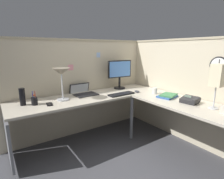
{
  "coord_description": "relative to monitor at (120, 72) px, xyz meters",
  "views": [
    {
      "loc": [
        -1.6,
        -1.85,
        1.43
      ],
      "look_at": [
        -0.1,
        0.33,
        0.82
      ],
      "focal_mm": 28.44,
      "sensor_mm": 36.0,
      "label": 1
    }
  ],
  "objects": [
    {
      "name": "cubicle_wall_right",
      "position": [
        0.6,
        -0.9,
        -0.23
      ],
      "size": [
        0.12,
        2.37,
        1.58
      ],
      "color": "beige",
      "rests_on": "ground"
    },
    {
      "name": "pinned_note_middle",
      "position": [
        0.01,
        0.18,
        0.03
      ],
      "size": [
        0.07,
        0.0,
        0.07
      ],
      "primitive_type": "cube",
      "color": "#8CCC99"
    },
    {
      "name": "pen_cup",
      "position": [
        -1.47,
        -0.16,
        -0.24
      ],
      "size": [
        0.08,
        0.08,
        0.18
      ],
      "color": "black",
      "rests_on": "desk"
    },
    {
      "name": "cubicle_wall_back",
      "position": [
        -0.64,
        0.23,
        -0.23
      ],
      "size": [
        2.57,
        0.12,
        1.58
      ],
      "color": "beige",
      "rests_on": "ground"
    },
    {
      "name": "ground_plane",
      "position": [
        -0.27,
        -0.64,
        -1.02
      ],
      "size": [
        6.8,
        6.8,
        0.0
      ],
      "primitive_type": "plane",
      "color": "#47474C"
    },
    {
      "name": "wall_clock",
      "position": [
        0.54,
        -1.39,
        0.2
      ],
      "size": [
        0.04,
        0.22,
        0.22
      ],
      "color": "black"
    },
    {
      "name": "book_stack",
      "position": [
        0.23,
        -0.87,
        -0.27
      ],
      "size": [
        0.32,
        0.27,
        0.04
      ],
      "color": "#335999",
      "rests_on": "desk"
    },
    {
      "name": "coffee_mug",
      "position": [
        0.22,
        -0.63,
        -0.25
      ],
      "size": [
        0.08,
        0.08,
        0.1
      ],
      "primitive_type": "cylinder",
      "color": "silver",
      "rests_on": "desk"
    },
    {
      "name": "cell_phone",
      "position": [
        -1.31,
        -0.25,
        -0.29
      ],
      "size": [
        0.09,
        0.15,
        0.01
      ],
      "primitive_type": "cube",
      "rotation": [
        0.0,
        0.0,
        -0.16
      ],
      "color": "black",
      "rests_on": "desk"
    },
    {
      "name": "office_phone",
      "position": [
        0.24,
        -1.23,
        -0.26
      ],
      "size": [
        0.21,
        0.23,
        0.11
      ],
      "color": "#232326",
      "rests_on": "desk"
    },
    {
      "name": "desk",
      "position": [
        -0.42,
        -0.69,
        -0.39
      ],
      "size": [
        2.35,
        2.15,
        0.73
      ],
      "color": "beige",
      "rests_on": "ground"
    },
    {
      "name": "desk_lamp_paper",
      "position": [
        0.27,
        -1.51,
        0.09
      ],
      "size": [
        0.13,
        0.13,
        0.53
      ],
      "color": "#B7BABF",
      "rests_on": "desk"
    },
    {
      "name": "laptop",
      "position": [
        -0.71,
        0.02,
        -0.27
      ],
      "size": [
        0.35,
        0.39,
        0.22
      ],
      "color": "#232326",
      "rests_on": "desk"
    },
    {
      "name": "pinned_note_leftmost",
      "position": [
        -0.32,
        0.18,
        0.3
      ],
      "size": [
        0.07,
        0.0,
        0.08
      ],
      "primitive_type": "cube",
      "color": "#99B7E5"
    },
    {
      "name": "keyboard",
      "position": [
        -0.25,
        -0.38,
        -0.28
      ],
      "size": [
        0.43,
        0.15,
        0.02
      ],
      "primitive_type": "cube",
      "rotation": [
        0.0,
        0.0,
        0.03
      ],
      "color": "black",
      "rests_on": "desk"
    },
    {
      "name": "computer_mouse",
      "position": [
        0.05,
        -0.41,
        -0.28
      ],
      "size": [
        0.06,
        0.1,
        0.03
      ],
      "primitive_type": "ellipsoid",
      "color": "#38383D",
      "rests_on": "desk"
    },
    {
      "name": "desk_lamp_dome",
      "position": [
        -1.09,
        -0.15,
        0.07
      ],
      "size": [
        0.24,
        0.24,
        0.44
      ],
      "color": "#B7BABF",
      "rests_on": "desk"
    },
    {
      "name": "pinned_note_rightmost",
      "position": [
        -0.83,
        0.18,
        0.12
      ],
      "size": [
        0.09,
        0.0,
        0.09
      ],
      "primitive_type": "cube",
      "color": "pink"
    },
    {
      "name": "monitor",
      "position": [
        0.0,
        0.0,
        0.0
      ],
      "size": [
        0.46,
        0.2,
        0.5
      ],
      "color": "black",
      "rests_on": "desk"
    },
    {
      "name": "thermos_flask",
      "position": [
        -1.59,
        -0.09,
        -0.18
      ],
      "size": [
        0.07,
        0.07,
        0.22
      ],
      "primitive_type": "cylinder",
      "color": "black",
      "rests_on": "desk"
    }
  ]
}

